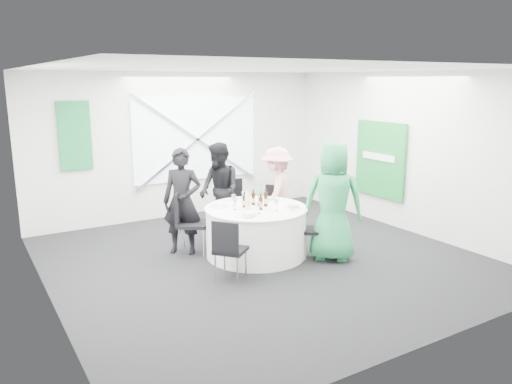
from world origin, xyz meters
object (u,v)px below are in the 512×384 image
green_water_bottle (260,197)px  person_woman_green (333,201)px  person_woman_pink (277,191)px  chair_front_right (323,225)px  person_man_back (219,190)px  person_man_back_left (182,201)px  banquet_table (256,231)px  chair_front_left (228,246)px  clear_water_bottle (248,202)px  chair_back_left (187,218)px  chair_back_right (274,207)px  chair_back (233,203)px

green_water_bottle → person_woman_green: bearing=-46.2°
person_woman_pink → green_water_bottle: (-0.74, -0.65, 0.12)m
chair_front_right → person_woman_green: (0.09, -0.11, 0.38)m
chair_front_right → person_man_back: 1.97m
person_man_back_left → green_water_bottle: person_man_back_left is taller
banquet_table → chair_front_right: (0.80, -0.61, 0.13)m
chair_front_left → person_woman_green: size_ratio=0.48×
chair_front_right → clear_water_bottle: (-0.96, 0.59, 0.36)m
person_man_back_left → chair_back_left: bearing=-32.1°
person_woman_green → chair_back_left: bearing=1.9°
green_water_bottle → clear_water_bottle: size_ratio=1.12×
chair_front_right → chair_back_right: bearing=-142.9°
chair_back_right → person_woman_pink: size_ratio=0.56×
banquet_table → chair_back_right: bearing=41.9°
banquet_table → chair_back_left: chair_back_left is taller
chair_back → green_water_bottle: bearing=-84.3°
person_woman_green → person_man_back: bearing=-24.3°
person_man_back → person_man_back_left: bearing=-64.9°
chair_back_right → clear_water_bottle: size_ratio=2.98×
chair_back → chair_back_right: size_ratio=1.11×
banquet_table → chair_front_left: size_ratio=1.81×
chair_back_left → person_man_back: person_man_back is taller
person_man_back_left → green_water_bottle: size_ratio=5.05×
banquet_table → person_woman_green: 1.26m
chair_back_right → chair_front_left: bearing=-91.2°
person_man_back_left → person_woman_green: person_woman_green is taller
chair_back → chair_back_left: 1.21m
chair_back_right → person_man_back: person_man_back is taller
chair_back → chair_front_right: (0.58, -1.74, -0.05)m
chair_back_right → person_woman_green: (0.08, -1.45, 0.39)m
banquet_table → clear_water_bottle: size_ratio=5.38×
person_man_back_left → person_woman_pink: person_man_back_left is taller
banquet_table → person_woman_green: (0.89, -0.73, 0.52)m
chair_back_right → chair_front_right: size_ratio=0.98×
chair_back → person_woman_green: (0.67, -1.86, 0.33)m
chair_front_left → clear_water_bottle: bearing=-85.0°
banquet_table → person_woman_pink: 1.19m
chair_back → clear_water_bottle: bearing=-97.2°
chair_back_right → chair_front_left: chair_back_right is taller
banquet_table → person_man_back_left: person_man_back_left is taller
clear_water_bottle → chair_back: bearing=71.8°
chair_front_left → person_man_back: bearing=-63.3°
banquet_table → chair_back: size_ratio=1.62×
chair_front_left → chair_back: bearing=-69.8°
chair_back → chair_back_right: chair_back is taller
chair_back_right → person_man_back: (-0.85, 0.41, 0.31)m
person_man_back → chair_front_left: bearing=-25.8°
chair_back → chair_front_left: bearing=-109.4°
chair_back_right → person_man_back_left: bearing=-131.0°
person_woman_green → clear_water_bottle: person_woman_green is taller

